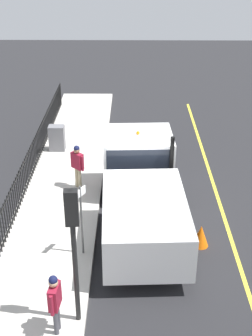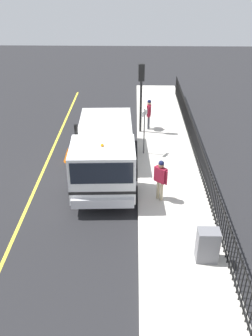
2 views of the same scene
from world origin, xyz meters
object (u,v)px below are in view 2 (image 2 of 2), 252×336
at_px(street_sign, 144,126).
at_px(work_truck, 104,151).
at_px(traffic_light_near, 141,85).
at_px(utility_cabinet, 207,245).
at_px(worker_standing, 161,176).
at_px(traffic_cone, 68,155).
at_px(pedestrian_distant, 149,111).

bearing_deg(street_sign, work_truck, -129.25).
distance_m(traffic_light_near, utility_cabinet, 10.06).
xyz_separation_m(work_truck, worker_standing, (2.24, -1.77, -0.11)).
bearing_deg(street_sign, utility_cabinet, -75.93).
distance_m(work_truck, street_sign, 2.71).
xyz_separation_m(work_truck, traffic_light_near, (1.58, 4.66, 1.45)).
xyz_separation_m(traffic_light_near, traffic_cone, (-3.39, -3.18, -2.39)).
xyz_separation_m(traffic_light_near, utility_cabinet, (1.91, -9.66, -2.04)).
distance_m(worker_standing, street_sign, 3.91).
bearing_deg(pedestrian_distant, worker_standing, -172.26).
bearing_deg(worker_standing, street_sign, -40.35).
relative_size(work_truck, traffic_cone, 9.55).
bearing_deg(traffic_light_near, utility_cabinet, 96.75).
height_order(traffic_light_near, utility_cabinet, traffic_light_near).
bearing_deg(traffic_cone, street_sign, 9.82).
height_order(work_truck, street_sign, work_truck).
distance_m(pedestrian_distant, traffic_light_near, 1.68).
distance_m(traffic_cone, street_sign, 3.78).
bearing_deg(work_truck, traffic_light_near, -111.29).
bearing_deg(street_sign, pedestrian_distant, 83.75).
distance_m(worker_standing, pedestrian_distant, 6.82).
bearing_deg(pedestrian_distant, work_truck, 164.04).
distance_m(work_truck, pedestrian_distant, 5.44).
height_order(pedestrian_distant, street_sign, street_sign).
relative_size(traffic_light_near, utility_cabinet, 3.29).
height_order(pedestrian_distant, traffic_light_near, traffic_light_near).
xyz_separation_m(utility_cabinet, traffic_cone, (-5.30, 6.48, -0.35)).
distance_m(pedestrian_distant, traffic_cone, 5.31).
height_order(pedestrian_distant, utility_cabinet, pedestrian_distant).
bearing_deg(street_sign, traffic_light_near, 92.92).
relative_size(traffic_light_near, street_sign, 1.61).
bearing_deg(utility_cabinet, street_sign, 104.07).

